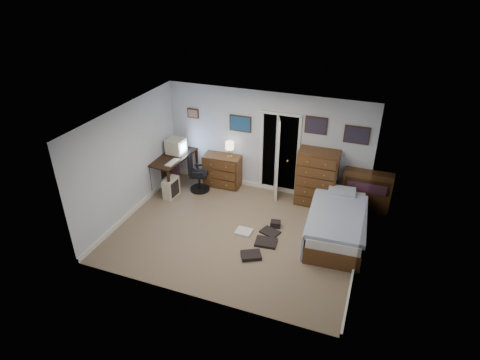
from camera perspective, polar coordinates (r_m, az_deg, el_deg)
name	(u,v)px	position (r m, az deg, el deg)	size (l,w,h in m)	color
floor	(236,232)	(8.62, -0.52, -7.41)	(5.00, 4.00, 0.02)	#836C5A
computer_desk	(170,162)	(10.21, -9.89, 2.54)	(0.75, 1.46, 0.82)	black
crt_monitor	(176,146)	(10.10, -9.08, 4.76)	(0.45, 0.42, 0.39)	beige
keyboard	(172,162)	(9.72, -9.59, 2.48)	(0.16, 0.44, 0.03)	beige
pc_tower	(171,188)	(9.83, -9.76, -1.09)	(0.25, 0.47, 0.49)	beige
office_chair	(197,176)	(9.96, -6.14, 0.54)	(0.60, 0.60, 1.01)	black
media_stack	(175,166)	(10.54, -9.18, 1.98)	(0.15, 0.15, 0.77)	maroon
low_dresser	(223,170)	(10.13, -2.48, 1.36)	(0.93, 0.46, 0.82)	#57351B
table_lamp	(230,146)	(9.75, -1.48, 4.85)	(0.22, 0.22, 0.40)	gold
doorway	(283,150)	(9.89, 6.08, 4.32)	(0.96, 1.12, 2.05)	black
tall_dresser	(317,178)	(9.41, 10.89, 0.33)	(0.91, 0.54, 1.34)	#57351B
headboard_bookcase	(366,190)	(9.51, 17.54, -1.36)	(1.08, 0.30, 0.97)	#57351B
bed	(336,223)	(8.53, 13.52, -6.03)	(1.24, 2.16, 0.69)	#57351B
wall_posters	(290,126)	(9.29, 7.17, 7.58)	(4.38, 0.04, 0.60)	#331E11
floor_clutter	(261,239)	(8.35, 2.97, -8.44)	(0.96, 1.46, 0.13)	black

